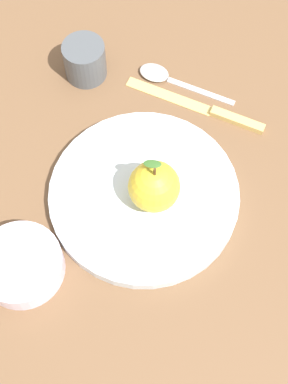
% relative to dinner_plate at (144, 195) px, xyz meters
% --- Properties ---
extents(ground_plane, '(2.40, 2.40, 0.00)m').
position_rel_dinner_plate_xyz_m(ground_plane, '(0.01, -0.02, -0.01)').
color(ground_plane, brown).
extents(dinner_plate, '(0.27, 0.27, 0.02)m').
position_rel_dinner_plate_xyz_m(dinner_plate, '(0.00, 0.00, 0.00)').
color(dinner_plate, silver).
rests_on(dinner_plate, ground_plane).
extents(apple, '(0.07, 0.07, 0.08)m').
position_rel_dinner_plate_xyz_m(apple, '(-0.01, -0.01, 0.04)').
color(apple, gold).
rests_on(apple, dinner_plate).
extents(side_bowl, '(0.11, 0.11, 0.04)m').
position_rel_dinner_plate_xyz_m(side_bowl, '(-0.06, 0.19, 0.01)').
color(side_bowl, silver).
rests_on(side_bowl, ground_plane).
extents(cup, '(0.07, 0.07, 0.06)m').
position_rel_dinner_plate_xyz_m(cup, '(0.24, 0.03, 0.02)').
color(cup, '#4C5156').
rests_on(cup, ground_plane).
extents(knife, '(0.16, 0.18, 0.01)m').
position_rel_dinner_plate_xyz_m(knife, '(0.12, -0.14, -0.01)').
color(knife, '#D8B766').
rests_on(knife, ground_plane).
extents(spoon, '(0.12, 0.14, 0.01)m').
position_rel_dinner_plate_xyz_m(spoon, '(0.19, -0.09, -0.01)').
color(spoon, silver).
rests_on(spoon, ground_plane).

